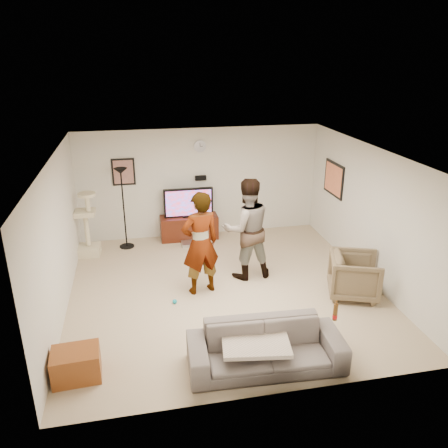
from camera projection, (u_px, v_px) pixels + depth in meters
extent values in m
cube|color=tan|center=(225.00, 290.00, 8.19)|extent=(5.50, 5.50, 0.02)
cube|color=white|center=(225.00, 154.00, 7.28)|extent=(5.50, 5.50, 0.02)
cube|color=silver|center=(200.00, 183.00, 10.24)|extent=(5.50, 0.04, 2.50)
cube|color=silver|center=(272.00, 310.00, 5.22)|extent=(5.50, 0.04, 2.50)
cube|color=silver|center=(58.00, 238.00, 7.22)|extent=(0.04, 5.50, 2.50)
cube|color=silver|center=(370.00, 215.00, 8.25)|extent=(0.04, 5.50, 2.50)
cylinder|color=white|center=(200.00, 146.00, 9.91)|extent=(0.26, 0.04, 0.26)
cube|color=black|center=(201.00, 178.00, 10.14)|extent=(0.25, 0.10, 0.10)
cube|color=#8B5E55|center=(123.00, 172.00, 9.78)|extent=(0.42, 0.03, 0.52)
cube|color=#E6754C|center=(334.00, 179.00, 9.61)|extent=(0.03, 0.78, 0.62)
cube|color=#3B150A|center=(189.00, 227.00, 10.32)|extent=(1.31, 0.45, 0.54)
cube|color=#B5B6BF|center=(191.00, 243.00, 10.04)|extent=(0.40, 0.30, 0.07)
cube|color=black|center=(188.00, 202.00, 10.10)|extent=(1.12, 0.08, 0.66)
cube|color=blue|center=(189.00, 203.00, 10.06)|extent=(1.03, 0.01, 0.58)
cylinder|color=black|center=(124.00, 209.00, 9.64)|extent=(0.32, 0.32, 1.78)
cube|color=beige|center=(86.00, 224.00, 9.33)|extent=(0.47, 0.47, 1.40)
imported|color=#9795A2|center=(200.00, 243.00, 7.79)|extent=(0.78, 0.61, 1.89)
imported|color=#2C39A2|center=(247.00, 229.00, 8.34)|extent=(1.01, 0.81, 1.95)
imported|color=#625957|center=(266.00, 347.00, 6.09)|extent=(2.16, 0.93, 0.62)
cube|color=beige|center=(255.00, 342.00, 6.02)|extent=(0.99, 0.82, 0.06)
cylinder|color=#5B3815|center=(335.00, 312.00, 6.11)|extent=(0.06, 0.06, 0.25)
imported|color=brown|center=(354.00, 275.00, 7.86)|extent=(1.08, 1.07, 0.77)
cube|color=brown|center=(76.00, 364.00, 5.91)|extent=(0.65, 0.50, 0.41)
sphere|color=#0E8FA8|center=(175.00, 301.00, 7.71)|extent=(0.08, 0.08, 0.08)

